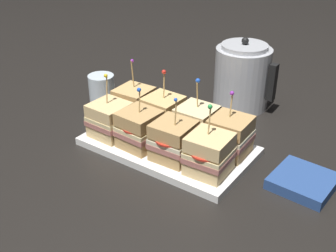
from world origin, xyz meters
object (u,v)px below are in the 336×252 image
sandwich_front_far_left (110,120)px  sandwich_front_far_right (209,154)px  sandwich_back_far_left (134,105)px  serving_platter (168,146)px  sandwich_back_far_right (230,136)px  sandwich_back_center_left (163,114)px  sandwich_front_center_left (139,129)px  sandwich_front_center_right (173,141)px  sandwich_back_center_right (196,125)px  drinking_glass (102,94)px  kettle_steel (242,77)px  napkin_stack (303,181)px

sandwich_front_far_left → sandwich_front_far_right: size_ratio=1.01×
sandwich_front_far_right → sandwich_back_far_left: size_ratio=0.95×
serving_platter → sandwich_back_far_right: (0.14, 0.05, 0.05)m
sandwich_front_far_left → sandwich_back_far_left: size_ratio=0.96×
sandwich_front_far_left → sandwich_back_center_left: 0.13m
serving_platter → sandwich_front_center_left: sandwich_front_center_left is taller
sandwich_back_far_left → sandwich_front_center_left: bearing=-45.7°
sandwich_front_center_right → sandwich_back_center_right: sandwich_back_center_right is taller
sandwich_front_center_left → sandwich_back_far_right: (0.19, 0.09, -0.00)m
drinking_glass → sandwich_front_far_right: bearing=-15.1°
sandwich_front_center_right → sandwich_back_far_right: bearing=44.7°
sandwich_front_center_left → sandwich_back_far_left: (-0.09, 0.09, 0.00)m
serving_platter → kettle_steel: size_ratio=1.95×
sandwich_front_far_left → sandwich_back_far_left: bearing=90.8°
sandwich_front_center_left → drinking_glass: size_ratio=1.37×
serving_platter → napkin_stack: 0.32m
sandwich_back_center_right → drinking_glass: size_ratio=1.49×
sandwich_back_center_right → drinking_glass: bearing=177.4°
serving_platter → sandwich_back_center_right: 0.09m
sandwich_back_far_left → sandwich_back_center_left: 0.09m
sandwich_front_center_right → sandwich_front_far_right: sandwich_front_far_right is taller
napkin_stack → sandwich_front_far_left: bearing=-168.5°
sandwich_back_center_left → sandwich_back_center_right: same height
sandwich_front_far_right → sandwich_back_center_left: (-0.19, 0.10, -0.00)m
sandwich_front_far_right → sandwich_front_far_left: bearing=-179.7°
sandwich_back_center_left → sandwich_front_center_right: bearing=-44.4°
sandwich_back_center_left → sandwich_front_center_left: bearing=-90.1°
drinking_glass → napkin_stack: bearing=-1.8°
sandwich_back_far_left → kettle_steel: kettle_steel is taller
sandwich_front_center_left → napkin_stack: 0.38m
sandwich_back_center_right → drinking_glass: (-0.32, 0.01, -0.01)m
serving_platter → sandwich_back_center_left: bearing=135.5°
sandwich_back_center_left → kettle_steel: size_ratio=0.79×
sandwich_front_center_left → drinking_glass: sandwich_front_center_left is taller
serving_platter → sandwich_front_center_left: (-0.05, -0.05, 0.05)m
sandwich_front_far_left → sandwich_front_far_right: sandwich_front_far_left is taller
kettle_steel → serving_platter: bearing=-96.0°
sandwich_front_center_left → sandwich_back_center_left: size_ratio=0.92×
sandwich_back_far_left → sandwich_back_far_right: size_ratio=1.10×
serving_platter → sandwich_front_center_left: bearing=-135.5°
serving_platter → sandwich_front_far_right: (0.14, -0.05, 0.05)m
sandwich_front_center_right → kettle_steel: size_ratio=0.74×
kettle_steel → drinking_glass: size_ratio=1.88×
sandwich_front_far_right → kettle_steel: bearing=106.1°
sandwich_back_far_right → drinking_glass: (-0.41, 0.02, -0.01)m
sandwich_back_far_left → drinking_glass: size_ratio=1.52×
napkin_stack → sandwich_back_center_right: bearing=179.2°
sandwich_back_center_left → sandwich_back_center_right: (0.10, 0.00, 0.00)m
sandwich_back_center_left → napkin_stack: (0.37, -0.00, -0.05)m
sandwich_front_center_left → sandwich_front_far_left: bearing=-179.2°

